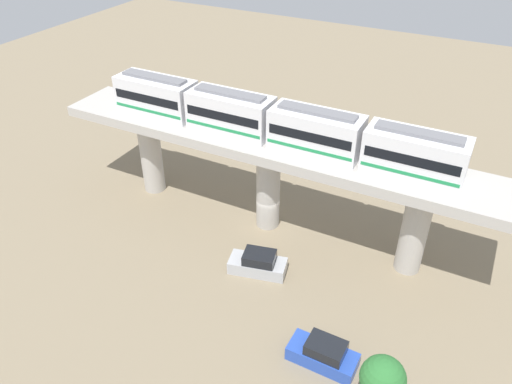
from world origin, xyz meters
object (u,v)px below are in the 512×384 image
at_px(parked_car_silver, 258,264).
at_px(parked_car_blue, 323,354).
at_px(tree_near_viaduct, 383,379).
at_px(train, 272,122).

bearing_deg(parked_car_silver, parked_car_blue, 40.13).
distance_m(parked_car_silver, tree_near_viaduct, 13.36).
relative_size(train, tree_near_viaduct, 6.19).
relative_size(parked_car_blue, parked_car_silver, 0.94).
xyz_separation_m(train, tree_near_viaduct, (12.74, 12.72, -6.28)).
height_order(train, parked_car_blue, train).
xyz_separation_m(parked_car_silver, tree_near_viaduct, (7.22, 10.98, 2.43)).
distance_m(train, tree_near_viaduct, 19.07).
bearing_deg(train, tree_near_viaduct, 44.95).
height_order(parked_car_blue, parked_car_silver, same).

